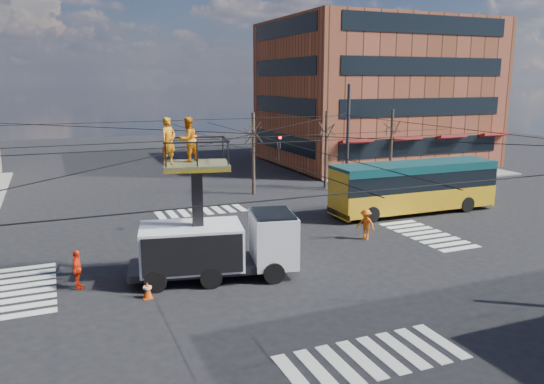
{
  "coord_description": "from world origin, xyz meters",
  "views": [
    {
      "loc": [
        -8.48,
        -22.45,
        8.28
      ],
      "look_at": [
        1.83,
        2.34,
        2.6
      ],
      "focal_mm": 35.0,
      "sensor_mm": 36.0,
      "label": 1
    }
  ],
  "objects": [
    {
      "name": "sidewalk_ne",
      "position": [
        21.0,
        21.0,
        0.06
      ],
      "size": [
        18.0,
        18.0,
        0.12
      ],
      "primitive_type": "cube",
      "color": "slate",
      "rests_on": "ground"
    },
    {
      "name": "utility_truck",
      "position": [
        -2.37,
        -1.73,
        2.17
      ],
      "size": [
        7.32,
        3.72,
        6.87
      ],
      "rotation": [
        0.0,
        0.0,
        -0.2
      ],
      "color": "black",
      "rests_on": "ground"
    },
    {
      "name": "overhead_network",
      "position": [
        -0.07,
        0.4,
        4.29
      ],
      "size": [
        24.24,
        24.24,
        8.0
      ],
      "color": "#2D2D30",
      "rests_on": "ground"
    },
    {
      "name": "worker_ground",
      "position": [
        -7.96,
        -0.79,
        0.81
      ],
      "size": [
        0.61,
        1.01,
        1.61
      ],
      "primitive_type": "imported",
      "rotation": [
        0.0,
        0.0,
        1.32
      ],
      "color": "#F8350F",
      "rests_on": "ground"
    },
    {
      "name": "flagger",
      "position": [
        6.45,
        0.56,
        0.82
      ],
      "size": [
        1.04,
        1.23,
        1.65
      ],
      "primitive_type": "imported",
      "rotation": [
        0.0,
        0.0,
        -1.08
      ],
      "color": "orange",
      "rests_on": "ground"
    },
    {
      "name": "building_ne",
      "position": [
        21.98,
        23.98,
        7.0
      ],
      "size": [
        20.06,
        16.06,
        14.0
      ],
      "color": "brown",
      "rests_on": "ground"
    },
    {
      "name": "tree_b",
      "position": [
        11.0,
        13.5,
        4.63
      ],
      "size": [
        2.0,
        2.0,
        6.0
      ],
      "color": "#382B21",
      "rests_on": "ground"
    },
    {
      "name": "crosswalks",
      "position": [
        0.0,
        0.0,
        0.01
      ],
      "size": [
        22.4,
        22.4,
        0.02
      ],
      "primitive_type": null,
      "color": "silver",
      "rests_on": "ground"
    },
    {
      "name": "tree_a",
      "position": [
        5.0,
        13.5,
        4.63
      ],
      "size": [
        2.0,
        2.0,
        6.0
      ],
      "color": "#382B21",
      "rests_on": "ground"
    },
    {
      "name": "tree_c",
      "position": [
        17.0,
        13.5,
        4.63
      ],
      "size": [
        2.0,
        2.0,
        6.0
      ],
      "color": "#382B21",
      "rests_on": "ground"
    },
    {
      "name": "traffic_cone",
      "position": [
        -5.54,
        -2.83,
        0.33
      ],
      "size": [
        0.36,
        0.36,
        0.67
      ],
      "primitive_type": "cone",
      "color": "#DC4609",
      "rests_on": "ground"
    },
    {
      "name": "city_bus",
      "position": [
        12.42,
        4.42,
        1.72
      ],
      "size": [
        10.98,
        2.79,
        3.2
      ],
      "rotation": [
        0.0,
        0.0,
        -0.02
      ],
      "color": "gold",
      "rests_on": "ground"
    },
    {
      "name": "ground",
      "position": [
        0.0,
        0.0,
        0.0
      ],
      "size": [
        120.0,
        120.0,
        0.0
      ],
      "primitive_type": "plane",
      "color": "black",
      "rests_on": "ground"
    }
  ]
}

